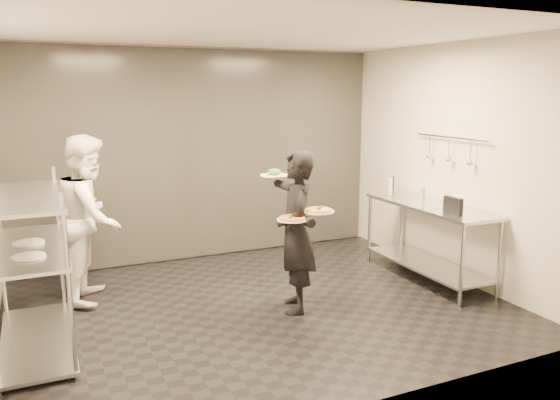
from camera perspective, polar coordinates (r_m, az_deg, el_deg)
name	(u,v)px	position (r m, az deg, el deg)	size (l,w,h in m)	color
room_shell	(222,162)	(6.58, -6.08, 3.97)	(5.00, 4.00, 2.80)	black
pass_rack	(30,263)	(5.23, -24.64, -6.00)	(0.60, 1.60, 1.50)	#ADB0B3
prep_counter	(429,228)	(6.75, 15.27, -2.87)	(0.60, 1.80, 0.92)	#ADB0B3
utensil_rail	(450,150)	(6.76, 17.30, 4.96)	(0.07, 1.20, 0.31)	#ADB0B3
waiter	(296,232)	(5.54, 1.71, -3.38)	(0.60, 0.40, 1.65)	black
chef	(90,218)	(6.19, -19.21, -1.80)	(0.87, 0.68, 1.79)	white
pizza_plate_near	(292,218)	(5.25, 1.31, -1.94)	(0.30, 0.30, 0.05)	silver
pizza_plate_far	(319,210)	(5.35, 4.06, -1.09)	(0.31, 0.31, 0.05)	silver
salad_plate	(274,174)	(5.67, -0.59, 2.78)	(0.29, 0.29, 0.07)	silver
pos_monitor	(453,206)	(6.21, 17.62, -0.56)	(0.05, 0.26, 0.19)	black
bottle_green	(422,197)	(6.53, 14.62, 0.35)	(0.06, 0.06, 0.23)	#919D90
bottle_clear	(391,185)	(7.29, 11.49, 1.55)	(0.06, 0.06, 0.21)	#919D90
bottle_dark	(392,185)	(7.30, 11.58, 1.56)	(0.06, 0.06, 0.21)	black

